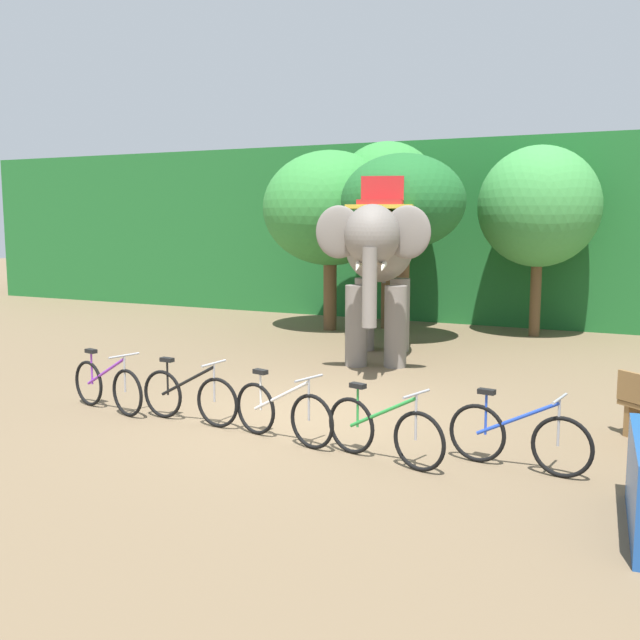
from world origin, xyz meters
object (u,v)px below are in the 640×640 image
tree_center_left (387,201)px  bike_green (384,431)px  tree_center (330,209)px  bike_white (283,412)px  bike_black (189,396)px  elephant (379,253)px  tree_far_left (403,203)px  bike_blue (518,437)px  tree_right (539,207)px  bike_purple (107,386)px

tree_center_left → bike_green: tree_center_left is taller
tree_center → bike_white: (3.66, -9.17, -2.75)m
tree_center → bike_black: size_ratio=2.70×
elephant → bike_black: 5.84m
tree_far_left → bike_blue: 9.35m
tree_right → bike_green: 11.01m
tree_center → tree_center_left: (1.19, 0.94, 0.22)m
tree_center → bike_white: bearing=-68.2°
bike_purple → bike_green: 4.64m
tree_center → bike_blue: bearing=-53.3°
bike_purple → bike_blue: bearing=0.3°
tree_far_left → tree_center: bearing=154.6°
bike_black → bike_white: (1.63, -0.20, 0.00)m
tree_center_left → elephant: (1.53, -4.39, -1.15)m
bike_white → bike_black: bearing=172.9°
tree_center_left → bike_purple: bearing=-93.8°
bike_purple → bike_white: 3.14m
bike_purple → bike_black: (1.50, 0.01, 0.00)m
tree_right → bike_purple: bearing=-113.5°
elephant → bike_black: size_ratio=2.48×
tree_right → bike_white: bearing=-97.3°
elephant → tree_far_left: bearing=98.2°
elephant → bike_black: (-0.69, -5.51, -1.82)m
bike_black → bike_blue: (4.62, 0.03, 0.00)m
bike_white → bike_green: bearing=-7.6°
tree_far_left → tree_right: tree_right is taller
tree_center → bike_purple: 9.40m
tree_far_left → bike_white: (1.28, -8.04, -2.86)m
tree_center → bike_purple: size_ratio=2.76×
tree_right → tree_center_left: bearing=-174.8°
bike_purple → bike_black: bearing=0.4°
tree_right → bike_white: (-1.33, -10.45, -2.78)m
tree_center_left → tree_right: 3.82m
tree_center → elephant: bearing=-51.8°
elephant → bike_white: 6.07m
tree_center → bike_green: (5.15, -9.37, -2.75)m
bike_blue → tree_center: bearing=126.7°
bike_black → elephant: bearing=82.9°
bike_green → bike_blue: bearing=16.0°
tree_far_left → tree_right: size_ratio=0.94×
bike_blue → elephant: bearing=125.6°
bike_green → bike_black: bearing=172.6°
bike_green → bike_blue: same height
tree_center → tree_center_left: bearing=38.1°
tree_center → bike_blue: (6.65, -8.94, -2.75)m
bike_purple → tree_center: bearing=93.4°
bike_black → tree_center_left: bearing=94.8°
bike_green → bike_white: bearing=172.4°
tree_right → tree_center: bearing=-165.6°
tree_far_left → elephant: size_ratio=1.03×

